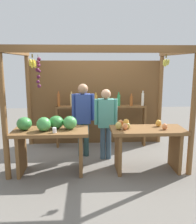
% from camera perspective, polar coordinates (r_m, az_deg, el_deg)
% --- Properties ---
extents(ground_plane, '(12.00, 12.00, 0.00)m').
position_cam_1_polar(ground_plane, '(5.45, -0.11, -10.31)').
color(ground_plane, slate).
rests_on(ground_plane, ground).
extents(market_stall, '(3.38, 2.01, 2.29)m').
position_cam_1_polar(market_stall, '(5.55, -0.43, 4.35)').
color(market_stall, brown).
rests_on(market_stall, ground).
extents(fruit_counter_left, '(1.37, 0.64, 1.07)m').
position_cam_1_polar(fruit_counter_left, '(4.59, -11.12, -5.21)').
color(fruit_counter_left, brown).
rests_on(fruit_counter_left, ground).
extents(fruit_counter_right, '(1.37, 0.64, 0.97)m').
position_cam_1_polar(fruit_counter_right, '(4.71, 11.07, -6.20)').
color(fruit_counter_right, brown).
rests_on(fruit_counter_right, ground).
extents(bottle_shelf_unit, '(2.17, 0.22, 1.36)m').
position_cam_1_polar(bottle_shelf_unit, '(5.90, 0.77, -0.32)').
color(bottle_shelf_unit, brown).
rests_on(bottle_shelf_unit, ground).
extents(vendor_man, '(0.48, 0.21, 1.58)m').
position_cam_1_polar(vendor_man, '(5.23, -3.47, -0.38)').
color(vendor_man, '#284544').
rests_on(vendor_man, ground).
extents(vendor_woman, '(0.48, 0.20, 1.49)m').
position_cam_1_polar(vendor_woman, '(5.08, 1.83, -1.48)').
color(vendor_woman, '#3B576E').
rests_on(vendor_woman, ground).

